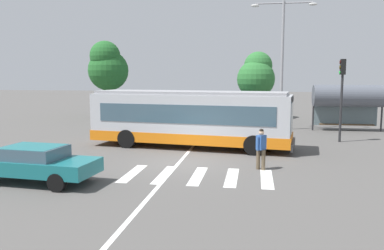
% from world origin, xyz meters
% --- Properties ---
extents(ground_plane, '(160.00, 160.00, 0.00)m').
position_xyz_m(ground_plane, '(0.00, 0.00, 0.00)').
color(ground_plane, '#514F4C').
extents(city_transit_bus, '(11.18, 4.01, 3.06)m').
position_xyz_m(city_transit_bus, '(-0.33, 3.94, 1.59)').
color(city_transit_bus, black).
rests_on(city_transit_bus, ground_plane).
extents(pedestrian_crossing_street, '(0.45, 0.49, 1.72)m').
position_xyz_m(pedestrian_crossing_street, '(3.41, -0.69, 0.97)').
color(pedestrian_crossing_street, brown).
rests_on(pedestrian_crossing_street, ground_plane).
extents(foreground_sedan, '(4.65, 2.23, 1.35)m').
position_xyz_m(foreground_sedan, '(-4.75, -4.01, 0.77)').
color(foreground_sedan, black).
rests_on(foreground_sedan, ground_plane).
extents(parked_car_blue, '(2.25, 4.66, 1.35)m').
position_xyz_m(parked_car_blue, '(-5.02, 15.19, 0.77)').
color(parked_car_blue, black).
rests_on(parked_car_blue, ground_plane).
extents(parked_car_black, '(2.28, 4.67, 1.35)m').
position_xyz_m(parked_car_black, '(-2.26, 15.67, 0.77)').
color(parked_car_black, black).
rests_on(parked_car_black, ground_plane).
extents(parked_car_teal, '(2.22, 4.65, 1.35)m').
position_xyz_m(parked_car_teal, '(0.48, 15.76, 0.77)').
color(parked_car_teal, black).
rests_on(parked_car_teal, ground_plane).
extents(parked_car_charcoal, '(2.11, 4.61, 1.35)m').
position_xyz_m(parked_car_charcoal, '(3.11, 15.73, 0.77)').
color(parked_car_charcoal, black).
rests_on(parked_car_charcoal, ground_plane).
extents(traffic_light_far_corner, '(0.33, 0.32, 4.84)m').
position_xyz_m(traffic_light_far_corner, '(8.10, 7.05, 3.24)').
color(traffic_light_far_corner, '#28282B').
rests_on(traffic_light_far_corner, ground_plane).
extents(bus_stop_shelter, '(4.73, 1.54, 3.25)m').
position_xyz_m(bus_stop_shelter, '(9.56, 12.00, 2.42)').
color(bus_stop_shelter, '#28282B').
rests_on(bus_stop_shelter, ground_plane).
extents(twin_arm_street_lamp, '(4.53, 0.32, 9.05)m').
position_xyz_m(twin_arm_street_lamp, '(4.97, 11.83, 5.56)').
color(twin_arm_street_lamp, '#939399').
rests_on(twin_arm_street_lamp, ground_plane).
extents(background_tree_left, '(3.72, 3.72, 7.05)m').
position_xyz_m(background_tree_left, '(-10.39, 18.01, 4.72)').
color(background_tree_left, brown).
rests_on(background_tree_left, ground_plane).
extents(background_tree_right, '(3.40, 3.40, 6.04)m').
position_xyz_m(background_tree_right, '(3.24, 19.20, 3.92)').
color(background_tree_right, brown).
rests_on(background_tree_right, ground_plane).
extents(crosswalk_painted_stripes, '(5.75, 2.88, 0.01)m').
position_xyz_m(crosswalk_painted_stripes, '(0.97, -2.15, 0.00)').
color(crosswalk_painted_stripes, silver).
rests_on(crosswalk_painted_stripes, ground_plane).
extents(lane_center_line, '(0.16, 24.00, 0.01)m').
position_xyz_m(lane_center_line, '(-0.20, 2.00, 0.00)').
color(lane_center_line, silver).
rests_on(lane_center_line, ground_plane).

